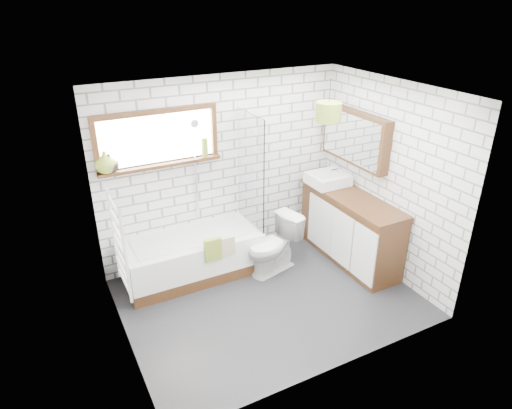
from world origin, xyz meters
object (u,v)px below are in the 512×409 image
pendant (329,112)px  toilet (273,245)px  vanity (350,228)px  basin (328,179)px  bathtub (193,256)px

pendant → toilet: bearing=172.7°
vanity → basin: bearing=97.0°
vanity → toilet: bearing=168.9°
basin → pendant: size_ratio=1.68×
vanity → pendant: size_ratio=5.34×
vanity → pendant: (-0.40, 0.12, 1.62)m
basin → vanity: bearing=-83.0°
bathtub → vanity: (2.06, -0.61, 0.20)m
basin → pendant: pendant is taller
bathtub → toilet: 1.07m
toilet → pendant: (0.68, -0.09, 1.72)m
pendant → bathtub: bearing=163.8°
toilet → basin: bearing=90.5°
bathtub → vanity: bearing=-16.4°
basin → toilet: (-1.02, -0.28, -0.65)m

